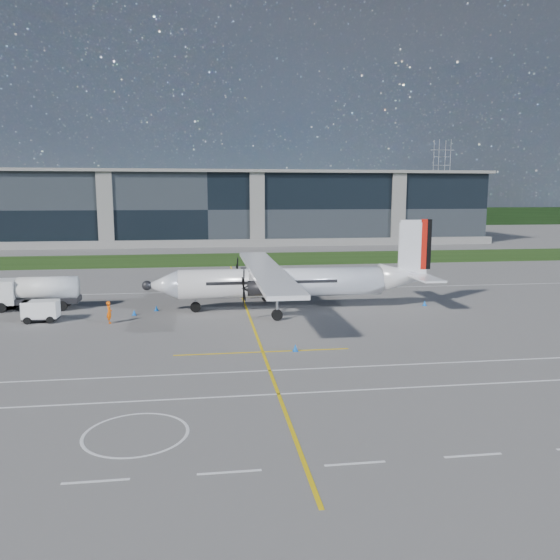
{
  "coord_description": "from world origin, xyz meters",
  "views": [
    {
      "loc": [
        -0.76,
        -41.74,
        10.64
      ],
      "look_at": [
        5.78,
        5.5,
        3.12
      ],
      "focal_mm": 35.0,
      "sensor_mm": 36.0,
      "label": 1
    }
  ],
  "objects_px": {
    "ground_crew_person": "(109,311)",
    "pylon_east": "(441,182)",
    "turboprop_aircraft": "(292,265)",
    "safety_cone_fwd": "(134,312)",
    "baggage_tug": "(41,311)",
    "fuel_tanker_truck": "(29,293)",
    "safety_cone_nose_stbd": "(156,308)",
    "safety_cone_portwing": "(295,348)",
    "safety_cone_tail": "(425,303)",
    "safety_cone_stbdwing": "(254,285)"
  },
  "relations": [
    {
      "from": "turboprop_aircraft",
      "to": "safety_cone_portwing",
      "type": "distance_m",
      "value": 14.25
    },
    {
      "from": "pylon_east",
      "to": "safety_cone_portwing",
      "type": "height_order",
      "value": "pylon_east"
    },
    {
      "from": "baggage_tug",
      "to": "turboprop_aircraft",
      "type": "bearing_deg",
      "value": 5.22
    },
    {
      "from": "safety_cone_tail",
      "to": "safety_cone_portwing",
      "type": "xyz_separation_m",
      "value": [
        -14.89,
        -13.5,
        0.0
      ]
    },
    {
      "from": "safety_cone_stbdwing",
      "to": "safety_cone_nose_stbd",
      "type": "distance_m",
      "value": 15.68
    },
    {
      "from": "safety_cone_fwd",
      "to": "baggage_tug",
      "type": "bearing_deg",
      "value": -168.99
    },
    {
      "from": "fuel_tanker_truck",
      "to": "safety_cone_stbdwing",
      "type": "relative_size",
      "value": 16.25
    },
    {
      "from": "safety_cone_tail",
      "to": "fuel_tanker_truck",
      "type": "bearing_deg",
      "value": 174.67
    },
    {
      "from": "pylon_east",
      "to": "safety_cone_fwd",
      "type": "xyz_separation_m",
      "value": [
        -92.1,
        -143.08,
        -14.75
      ]
    },
    {
      "from": "safety_cone_fwd",
      "to": "safety_cone_nose_stbd",
      "type": "bearing_deg",
      "value": 42.88
    },
    {
      "from": "ground_crew_person",
      "to": "safety_cone_stbdwing",
      "type": "xyz_separation_m",
      "value": [
        13.56,
        16.49,
        -0.82
      ]
    },
    {
      "from": "safety_cone_nose_stbd",
      "to": "turboprop_aircraft",
      "type": "bearing_deg",
      "value": -5.15
    },
    {
      "from": "pylon_east",
      "to": "fuel_tanker_truck",
      "type": "xyz_separation_m",
      "value": [
        -102.04,
        -139.14,
        -13.48
      ]
    },
    {
      "from": "ground_crew_person",
      "to": "safety_cone_fwd",
      "type": "relative_size",
      "value": 4.28
    },
    {
      "from": "turboprop_aircraft",
      "to": "safety_cone_fwd",
      "type": "relative_size",
      "value": 55.38
    },
    {
      "from": "pylon_east",
      "to": "ground_crew_person",
      "type": "xyz_separation_m",
      "value": [
        -93.74,
        -145.93,
        -13.93
      ]
    },
    {
      "from": "safety_cone_nose_stbd",
      "to": "safety_cone_fwd",
      "type": "bearing_deg",
      "value": -137.12
    },
    {
      "from": "safety_cone_portwing",
      "to": "fuel_tanker_truck",
      "type": "bearing_deg",
      "value": 142.71
    },
    {
      "from": "pylon_east",
      "to": "ground_crew_person",
      "type": "bearing_deg",
      "value": -122.72
    },
    {
      "from": "fuel_tanker_truck",
      "to": "safety_cone_portwing",
      "type": "bearing_deg",
      "value": -37.29
    },
    {
      "from": "turboprop_aircraft",
      "to": "safety_cone_nose_stbd",
      "type": "distance_m",
      "value": 13.14
    },
    {
      "from": "safety_cone_nose_stbd",
      "to": "safety_cone_tail",
      "type": "bearing_deg",
      "value": -2.68
    },
    {
      "from": "safety_cone_fwd",
      "to": "pylon_east",
      "type": "bearing_deg",
      "value": 57.23
    },
    {
      "from": "safety_cone_nose_stbd",
      "to": "safety_cone_fwd",
      "type": "distance_m",
      "value": 2.44
    },
    {
      "from": "ground_crew_person",
      "to": "pylon_east",
      "type": "bearing_deg",
      "value": -45.9
    },
    {
      "from": "baggage_tug",
      "to": "safety_cone_tail",
      "type": "bearing_deg",
      "value": 3.17
    },
    {
      "from": "pylon_east",
      "to": "fuel_tanker_truck",
      "type": "height_order",
      "value": "pylon_east"
    },
    {
      "from": "safety_cone_stbdwing",
      "to": "safety_cone_nose_stbd",
      "type": "bearing_deg",
      "value": -130.23
    },
    {
      "from": "safety_cone_tail",
      "to": "safety_cone_portwing",
      "type": "bearing_deg",
      "value": -137.81
    },
    {
      "from": "turboprop_aircraft",
      "to": "baggage_tug",
      "type": "height_order",
      "value": "turboprop_aircraft"
    },
    {
      "from": "pylon_east",
      "to": "safety_cone_nose_stbd",
      "type": "relative_size",
      "value": 60.0
    },
    {
      "from": "fuel_tanker_truck",
      "to": "turboprop_aircraft",
      "type": "bearing_deg",
      "value": -7.99
    },
    {
      "from": "fuel_tanker_truck",
      "to": "ground_crew_person",
      "type": "distance_m",
      "value": 10.74
    },
    {
      "from": "baggage_tug",
      "to": "safety_cone_nose_stbd",
      "type": "bearing_deg",
      "value": 18.63
    },
    {
      "from": "safety_cone_stbdwing",
      "to": "safety_cone_nose_stbd",
      "type": "relative_size",
      "value": 1.0
    },
    {
      "from": "pylon_east",
      "to": "safety_cone_stbdwing",
      "type": "height_order",
      "value": "pylon_east"
    },
    {
      "from": "ground_crew_person",
      "to": "safety_cone_portwing",
      "type": "relative_size",
      "value": 4.28
    },
    {
      "from": "fuel_tanker_truck",
      "to": "ground_crew_person",
      "type": "height_order",
      "value": "fuel_tanker_truck"
    },
    {
      "from": "safety_cone_nose_stbd",
      "to": "safety_cone_fwd",
      "type": "relative_size",
      "value": 1.0
    },
    {
      "from": "ground_crew_person",
      "to": "safety_cone_portwing",
      "type": "distance_m",
      "value": 17.31
    },
    {
      "from": "baggage_tug",
      "to": "safety_cone_portwing",
      "type": "relative_size",
      "value": 5.99
    },
    {
      "from": "safety_cone_nose_stbd",
      "to": "safety_cone_portwing",
      "type": "distance_m",
      "value": 18.08
    },
    {
      "from": "baggage_tug",
      "to": "safety_cone_fwd",
      "type": "xyz_separation_m",
      "value": [
        7.44,
        1.45,
        -0.65
      ]
    },
    {
      "from": "turboprop_aircraft",
      "to": "safety_cone_stbdwing",
      "type": "distance_m",
      "value": 13.87
    },
    {
      "from": "turboprop_aircraft",
      "to": "safety_cone_fwd",
      "type": "xyz_separation_m",
      "value": [
        -14.29,
        -0.54,
        -3.9
      ]
    },
    {
      "from": "fuel_tanker_truck",
      "to": "safety_cone_stbdwing",
      "type": "bearing_deg",
      "value": 23.91
    },
    {
      "from": "turboprop_aircraft",
      "to": "safety_cone_stbdwing",
      "type": "height_order",
      "value": "turboprop_aircraft"
    },
    {
      "from": "safety_cone_fwd",
      "to": "safety_cone_portwing",
      "type": "distance_m",
      "value": 17.94
    },
    {
      "from": "turboprop_aircraft",
      "to": "fuel_tanker_truck",
      "type": "relative_size",
      "value": 3.41
    },
    {
      "from": "fuel_tanker_truck",
      "to": "safety_cone_fwd",
      "type": "relative_size",
      "value": 16.25
    }
  ]
}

